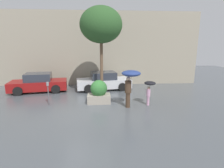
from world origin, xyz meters
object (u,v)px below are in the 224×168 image
(person_child, at_px, (149,87))
(parked_car_far, at_px, (39,83))
(street_tree, at_px, (101,25))
(parking_meter, at_px, (48,89))
(person_adult, at_px, (130,79))
(parked_car_near, at_px, (104,81))
(planter_box, at_px, (99,92))

(person_child, distance_m, parked_car_far, 7.92)
(street_tree, bearing_deg, parked_car_far, 162.33)
(person_child, height_order, street_tree, street_tree)
(person_child, height_order, parking_meter, person_child)
(person_adult, xyz_separation_m, parking_meter, (-4.40, 0.67, -0.63))
(parked_car_near, height_order, parking_meter, parked_car_near)
(person_child, bearing_deg, parked_car_far, 121.17)
(street_tree, xyz_separation_m, parking_meter, (-2.95, -1.73, -3.52))
(parked_car_far, bearing_deg, planter_box, -133.43)
(parked_car_near, relative_size, street_tree, 0.75)
(street_tree, bearing_deg, parked_car_near, 85.27)
(parked_car_far, distance_m, street_tree, 6.11)
(parked_car_far, bearing_deg, street_tree, -117.35)
(person_adult, bearing_deg, parked_car_near, 136.60)
(planter_box, height_order, parking_meter, planter_box)
(person_adult, relative_size, person_child, 1.50)
(street_tree, bearing_deg, planter_box, -97.32)
(parked_car_near, distance_m, street_tree, 4.26)
(parked_car_near, xyz_separation_m, parking_meter, (-3.10, -3.53, 0.34))
(person_adult, xyz_separation_m, parked_car_near, (-1.30, 4.19, -0.97))
(planter_box, relative_size, parked_car_far, 0.32)
(person_child, distance_m, parked_car_near, 4.56)
(planter_box, xyz_separation_m, parked_car_far, (-4.33, 2.89, -0.02))
(person_adult, bearing_deg, street_tree, 150.47)
(person_adult, relative_size, parking_meter, 1.52)
(parking_meter, bearing_deg, planter_box, 5.78)
(person_adult, xyz_separation_m, person_child, (1.14, 0.37, -0.53))
(parked_car_near, bearing_deg, planter_box, 164.98)
(planter_box, relative_size, street_tree, 0.24)
(planter_box, distance_m, parked_car_far, 5.21)
(person_adult, height_order, parked_car_near, person_adult)
(person_adult, xyz_separation_m, street_tree, (-1.45, 2.40, 2.89))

